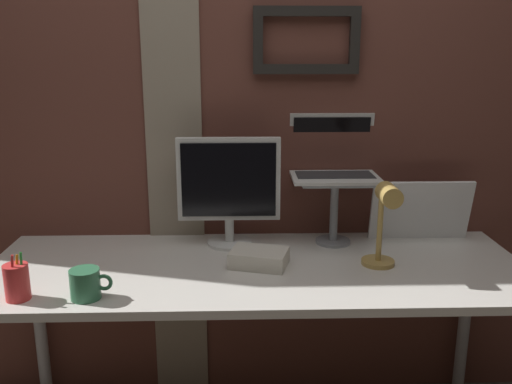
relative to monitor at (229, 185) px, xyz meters
The scene contains 10 objects.
brick_wall_back 0.36m from the monitor, 85.67° to the left, with size 3.71×0.16×2.60m.
desk 0.40m from the monitor, 66.02° to the right, with size 1.96×0.71×0.74m.
monitor is the anchor object (origin of this frame).
laptop_stand 0.42m from the monitor, ahead, with size 0.28×0.22×0.27m.
laptop 0.43m from the monitor, ahead, with size 0.34×0.27×0.25m.
whiteboard_panel 0.79m from the monitor, ahead, with size 0.41×0.02×0.26m, color white.
desk_lamp 0.62m from the monitor, 27.66° to the right, with size 0.12×0.20×0.32m.
pen_cup 0.84m from the monitor, 143.57° to the right, with size 0.08×0.08×0.16m.
coffee_mug 0.68m from the monitor, 132.46° to the right, with size 0.13×0.09×0.10m.
paper_clutter_stack 0.34m from the monitor, 64.38° to the right, with size 0.20×0.14×0.06m, color silver.
Camera 1 is at (0.03, -1.85, 1.51)m, focal length 38.54 mm.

